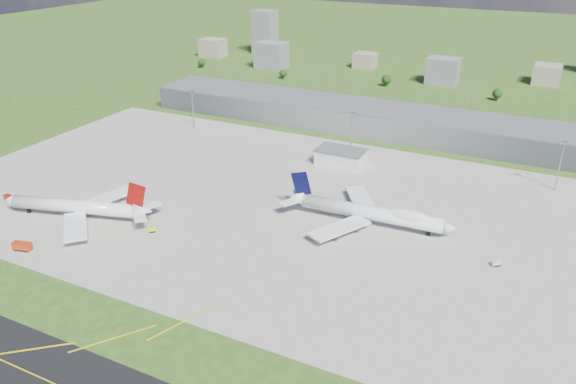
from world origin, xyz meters
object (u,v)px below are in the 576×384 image
at_px(fire_truck, 22,247).
at_px(crash_tender, 9,199).
at_px(van_white_near, 386,217).
at_px(airliner_red_twin, 79,207).
at_px(tug_yellow, 152,230).
at_px(airliner_blue_quad, 371,213).
at_px(van_white_far, 496,264).

xyz_separation_m(fire_truck, crash_tender, (-43.80, 29.45, -0.20)).
relative_size(crash_tender, van_white_near, 1.08).
xyz_separation_m(airliner_red_twin, tug_yellow, (37.87, 3.77, -4.39)).
distance_m(fire_truck, crash_tender, 52.78).
height_order(airliner_blue_quad, tug_yellow, airliner_blue_quad).
distance_m(airliner_red_twin, crash_tender, 43.90).
height_order(airliner_red_twin, tug_yellow, airliner_red_twin).
xyz_separation_m(fire_truck, van_white_near, (125.26, 91.94, -0.31)).
bearing_deg(van_white_far, airliner_red_twin, 153.86).
bearing_deg(airliner_blue_quad, fire_truck, -147.47).
height_order(airliner_red_twin, van_white_far, airliner_red_twin).
relative_size(airliner_red_twin, fire_truck, 8.57).
bearing_deg(crash_tender, tug_yellow, 14.07).
distance_m(airliner_red_twin, van_white_far, 180.65).
xyz_separation_m(fire_truck, tug_yellow, (37.73, 35.91, -0.83)).
distance_m(van_white_near, van_white_far, 53.37).
xyz_separation_m(airliner_red_twin, van_white_far, (175.68, 41.88, -4.22)).
bearing_deg(fire_truck, airliner_red_twin, 76.48).
distance_m(airliner_red_twin, tug_yellow, 38.31).
height_order(airliner_blue_quad, van_white_far, airliner_blue_quad).
height_order(crash_tender, van_white_near, crash_tender).
bearing_deg(van_white_far, fire_truck, 163.32).
relative_size(tug_yellow, van_white_near, 0.68).
distance_m(fire_truck, van_white_near, 155.38).
bearing_deg(fire_truck, van_white_far, 9.08).
relative_size(van_white_near, van_white_far, 1.34).
bearing_deg(van_white_near, crash_tender, 109.55).
height_order(airliner_blue_quad, crash_tender, airliner_blue_quad).
bearing_deg(airliner_red_twin, tug_yellow, 169.73).
relative_size(airliner_blue_quad, van_white_far, 18.17).
bearing_deg(airliner_blue_quad, airliner_red_twin, -159.03).
height_order(fire_truck, crash_tender, fire_truck).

